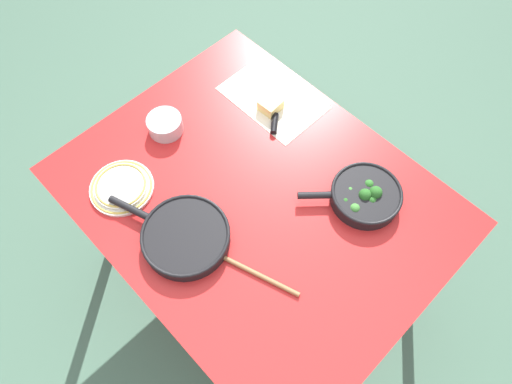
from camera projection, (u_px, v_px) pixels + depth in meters
ground_plane at (256, 268)px, 2.19m from camera, size 14.00×14.00×0.00m
dining_table_red at (256, 205)px, 1.61m from camera, size 1.25×0.99×0.74m
skillet_broccoli at (365, 195)px, 1.50m from camera, size 0.28×0.29×0.07m
skillet_eggs at (185, 236)px, 1.44m from camera, size 0.42×0.28×0.05m
wooden_spoon at (228, 260)px, 1.42m from camera, size 0.38×0.15×0.02m
parchment_sheet at (273, 98)px, 1.74m from camera, size 0.38×0.25×0.00m
grater_knife at (276, 112)px, 1.70m from camera, size 0.20×0.23×0.02m
cheese_block at (270, 105)px, 1.70m from camera, size 0.07×0.08×0.04m
dinner_plate_stack at (121, 187)px, 1.54m from camera, size 0.22×0.22×0.03m
prep_bowl_steel at (165, 125)px, 1.64m from camera, size 0.13×0.13×0.06m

